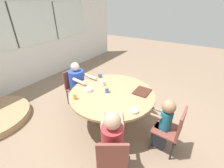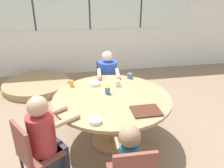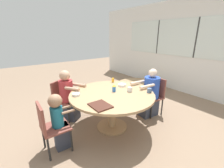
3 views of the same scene
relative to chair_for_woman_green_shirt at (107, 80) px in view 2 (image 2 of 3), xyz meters
name	(u,v)px [view 2 (image 2 of 3)]	position (x,y,z in m)	size (l,w,h in m)	color
ground_plane	(112,141)	(-0.12, -1.16, -0.50)	(16.00, 16.00, 0.00)	#8C725B
wall_back_with_windows	(90,17)	(-0.12, 1.86, 0.92)	(8.40, 0.08, 2.80)	silver
dining_table	(112,104)	(-0.12, -1.16, 0.12)	(1.59, 1.59, 0.74)	tan
chair_for_woman_green_shirt	(107,80)	(0.00, 0.00, 0.00)	(0.44, 0.44, 0.84)	brown
chair_for_man_blue_shirt	(32,151)	(-1.10, -1.80, 0.00)	(0.55, 0.55, 0.84)	brown
person_woman_green_shirt	(108,84)	(-0.02, -0.17, -0.02)	(0.40, 0.66, 1.08)	#333847
person_man_blue_shirt	(46,144)	(-0.96, -1.71, 0.00)	(0.59, 0.52, 1.09)	#333847
person_toddler	(128,166)	(-0.15, -2.17, -0.01)	(0.21, 0.36, 0.96)	#333847
food_tray_dark	(146,111)	(0.20, -1.63, 0.25)	(0.34, 0.27, 0.02)	#472319
coffee_mug	(130,76)	(0.28, -0.58, 0.28)	(0.09, 0.08, 0.08)	slate
sippy_cup	(108,89)	(-0.17, -1.08, 0.31)	(0.07, 0.07, 0.14)	blue
juice_glass	(72,83)	(-0.65, -0.74, 0.29)	(0.06, 0.06, 0.10)	gold
milk_carton_small	(118,83)	(0.02, -0.84, 0.28)	(0.07, 0.07, 0.09)	silver
bowl_white_shallow	(94,84)	(-0.32, -0.74, 0.26)	(0.17, 0.17, 0.05)	white
bowl_cereal	(95,121)	(-0.41, -1.75, 0.26)	(0.14, 0.14, 0.04)	white
folded_table_stack	(37,85)	(-1.45, 1.00, -0.42)	(1.47, 1.47, 0.15)	tan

